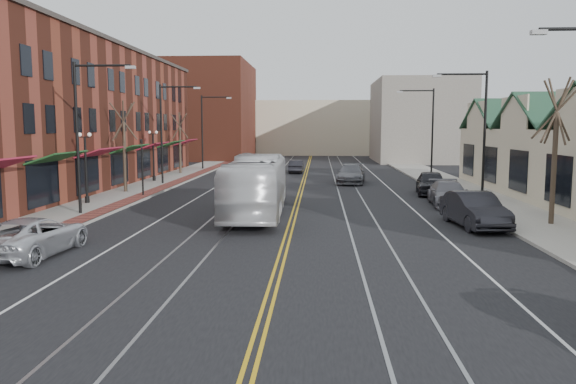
# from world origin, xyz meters

# --- Properties ---
(ground) EXTENTS (160.00, 160.00, 0.00)m
(ground) POSITION_xyz_m (0.00, 0.00, 0.00)
(ground) COLOR black
(ground) RESTS_ON ground
(sidewalk_left) EXTENTS (4.00, 120.00, 0.15)m
(sidewalk_left) POSITION_xyz_m (-12.00, 20.00, 0.07)
(sidewalk_left) COLOR gray
(sidewalk_left) RESTS_ON ground
(sidewalk_right) EXTENTS (4.00, 120.00, 0.15)m
(sidewalk_right) POSITION_xyz_m (12.00, 20.00, 0.07)
(sidewalk_right) COLOR gray
(sidewalk_right) RESTS_ON ground
(building_left) EXTENTS (10.00, 50.00, 11.00)m
(building_left) POSITION_xyz_m (-19.00, 27.00, 5.50)
(building_left) COLOR maroon
(building_left) RESTS_ON ground
(backdrop_left) EXTENTS (14.00, 18.00, 14.00)m
(backdrop_left) POSITION_xyz_m (-16.00, 70.00, 7.00)
(backdrop_left) COLOR maroon
(backdrop_left) RESTS_ON ground
(backdrop_mid) EXTENTS (22.00, 14.00, 9.00)m
(backdrop_mid) POSITION_xyz_m (0.00, 85.00, 4.50)
(backdrop_mid) COLOR beige
(backdrop_mid) RESTS_ON ground
(backdrop_right) EXTENTS (12.00, 16.00, 11.00)m
(backdrop_right) POSITION_xyz_m (15.00, 65.00, 5.50)
(backdrop_right) COLOR slate
(backdrop_right) RESTS_ON ground
(streetlight_l_1) EXTENTS (3.33, 0.25, 8.00)m
(streetlight_l_1) POSITION_xyz_m (-11.05, 16.00, 5.03)
(streetlight_l_1) COLOR black
(streetlight_l_1) RESTS_ON sidewalk_left
(streetlight_l_2) EXTENTS (3.33, 0.25, 8.00)m
(streetlight_l_2) POSITION_xyz_m (-11.05, 32.00, 5.03)
(streetlight_l_2) COLOR black
(streetlight_l_2) RESTS_ON sidewalk_left
(streetlight_l_3) EXTENTS (3.33, 0.25, 8.00)m
(streetlight_l_3) POSITION_xyz_m (-11.05, 48.00, 5.03)
(streetlight_l_3) COLOR black
(streetlight_l_3) RESTS_ON sidewalk_left
(streetlight_r_1) EXTENTS (3.33, 0.25, 8.00)m
(streetlight_r_1) POSITION_xyz_m (11.05, 22.00, 5.03)
(streetlight_r_1) COLOR black
(streetlight_r_1) RESTS_ON sidewalk_right
(streetlight_r_2) EXTENTS (3.33, 0.25, 8.00)m
(streetlight_r_2) POSITION_xyz_m (11.05, 38.00, 5.03)
(streetlight_r_2) COLOR black
(streetlight_r_2) RESTS_ON sidewalk_right
(lamppost_l_2) EXTENTS (0.84, 0.28, 4.27)m
(lamppost_l_2) POSITION_xyz_m (-12.80, 20.00, 2.20)
(lamppost_l_2) COLOR black
(lamppost_l_2) RESTS_ON sidewalk_left
(lamppost_l_3) EXTENTS (0.84, 0.28, 4.27)m
(lamppost_l_3) POSITION_xyz_m (-12.80, 34.00, 2.20)
(lamppost_l_3) COLOR black
(lamppost_l_3) RESTS_ON sidewalk_left
(tree_left_near) EXTENTS (1.78, 1.37, 6.48)m
(tree_left_near) POSITION_xyz_m (-12.50, 26.00, 3.51)
(tree_left_near) COLOR #382B21
(tree_left_near) RESTS_ON sidewalk_left
(tree_left_far) EXTENTS (1.66, 1.28, 6.02)m
(tree_left_far) POSITION_xyz_m (-12.50, 42.00, 3.28)
(tree_left_far) COLOR #382B21
(tree_left_far) RESTS_ON sidewalk_left
(tree_right_mid) EXTENTS (1.90, 1.46, 6.93)m
(tree_right_mid) POSITION_xyz_m (12.50, 14.00, 3.75)
(tree_right_mid) COLOR #382B21
(tree_right_mid) RESTS_ON sidewalk_right
(manhole_far) EXTENTS (0.60, 0.60, 0.02)m
(manhole_far) POSITION_xyz_m (-11.20, 8.00, 0.16)
(manhole_far) COLOR #592D19
(manhole_far) RESTS_ON sidewalk_left
(traffic_signal) EXTENTS (0.18, 0.15, 3.80)m
(traffic_signal) POSITION_xyz_m (-10.60, 24.00, 2.35)
(traffic_signal) COLOR black
(traffic_signal) RESTS_ON sidewalk_left
(transit_bus) EXTENTS (2.99, 11.61, 3.22)m
(transit_bus) POSITION_xyz_m (-2.00, 16.52, 1.61)
(transit_bus) COLOR silver
(transit_bus) RESTS_ON ground
(parked_suv) EXTENTS (2.69, 5.33, 1.45)m
(parked_suv) POSITION_xyz_m (-9.30, 6.76, 0.72)
(parked_suv) COLOR silver
(parked_suv) RESTS_ON ground
(parked_car_b) EXTENTS (2.34, 5.26, 1.68)m
(parked_car_b) POSITION_xyz_m (8.75, 13.62, 0.84)
(parked_car_b) COLOR black
(parked_car_b) RESTS_ON ground
(parked_car_c) EXTENTS (2.43, 5.28, 1.50)m
(parked_car_c) POSITION_xyz_m (9.16, 20.81, 0.75)
(parked_car_c) COLOR slate
(parked_car_c) RESTS_ON ground
(parked_car_d) EXTENTS (2.60, 5.16, 1.69)m
(parked_car_d) POSITION_xyz_m (9.23, 26.48, 0.84)
(parked_car_d) COLOR black
(parked_car_d) RESTS_ON ground
(distant_car_left) EXTENTS (1.46, 4.01, 1.31)m
(distant_car_left) POSITION_xyz_m (-1.00, 44.58, 0.66)
(distant_car_left) COLOR black
(distant_car_left) RESTS_ON ground
(distant_car_right) EXTENTS (2.91, 5.78, 1.61)m
(distant_car_right) POSITION_xyz_m (4.05, 34.15, 0.81)
(distant_car_right) COLOR #5D5D64
(distant_car_right) RESTS_ON ground
(distant_car_far) EXTENTS (2.35, 4.78, 1.57)m
(distant_car_far) POSITION_xyz_m (-7.82, 57.60, 0.79)
(distant_car_far) COLOR #9FA3A6
(distant_car_far) RESTS_ON ground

